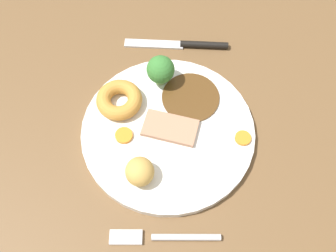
{
  "coord_description": "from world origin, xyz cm",
  "views": [
    {
      "loc": [
        -24.5,
        -3.07,
        57.14
      ],
      "look_at": [
        2.68,
        -0.58,
        6.0
      ],
      "focal_mm": 40.73,
      "sensor_mm": 36.0,
      "label": 1
    }
  ],
  "objects_px": {
    "meat_slice_main": "(170,128)",
    "fork": "(161,237)",
    "roast_potato_left": "(140,171)",
    "carrot_coin_front": "(124,135)",
    "yorkshire_pudding": "(119,100)",
    "broccoli_floret": "(161,70)",
    "dinner_plate": "(168,131)",
    "knife": "(185,45)",
    "carrot_coin_back": "(243,138)"
  },
  "relations": [
    {
      "from": "meat_slice_main",
      "to": "fork",
      "type": "xyz_separation_m",
      "value": [
        -0.16,
        -0.0,
        -0.01
      ]
    },
    {
      "from": "roast_potato_left",
      "to": "carrot_coin_front",
      "type": "distance_m",
      "value": 0.07
    },
    {
      "from": "yorkshire_pudding",
      "to": "roast_potato_left",
      "type": "bearing_deg",
      "value": -158.04
    },
    {
      "from": "yorkshire_pudding",
      "to": "fork",
      "type": "distance_m",
      "value": 0.22
    },
    {
      "from": "broccoli_floret",
      "to": "roast_potato_left",
      "type": "bearing_deg",
      "value": 175.71
    },
    {
      "from": "dinner_plate",
      "to": "meat_slice_main",
      "type": "relative_size",
      "value": 3.25
    },
    {
      "from": "meat_slice_main",
      "to": "roast_potato_left",
      "type": "height_order",
      "value": "roast_potato_left"
    },
    {
      "from": "yorkshire_pudding",
      "to": "knife",
      "type": "xyz_separation_m",
      "value": [
        0.14,
        -0.1,
        -0.02
      ]
    },
    {
      "from": "meat_slice_main",
      "to": "carrot_coin_back",
      "type": "relative_size",
      "value": 3.35
    },
    {
      "from": "meat_slice_main",
      "to": "knife",
      "type": "xyz_separation_m",
      "value": [
        0.18,
        -0.01,
        -0.01
      ]
    },
    {
      "from": "roast_potato_left",
      "to": "fork",
      "type": "distance_m",
      "value": 0.09
    },
    {
      "from": "broccoli_floret",
      "to": "fork",
      "type": "bearing_deg",
      "value": -174.18
    },
    {
      "from": "yorkshire_pudding",
      "to": "roast_potato_left",
      "type": "relative_size",
      "value": 1.67
    },
    {
      "from": "meat_slice_main",
      "to": "roast_potato_left",
      "type": "xyz_separation_m",
      "value": [
        -0.08,
        0.04,
        0.01
      ]
    },
    {
      "from": "broccoli_floret",
      "to": "knife",
      "type": "distance_m",
      "value": 0.1
    },
    {
      "from": "dinner_plate",
      "to": "carrot_coin_back",
      "type": "xyz_separation_m",
      "value": [
        -0.01,
        -0.12,
        0.01
      ]
    },
    {
      "from": "dinner_plate",
      "to": "roast_potato_left",
      "type": "relative_size",
      "value": 6.15
    },
    {
      "from": "roast_potato_left",
      "to": "knife",
      "type": "height_order",
      "value": "roast_potato_left"
    },
    {
      "from": "carrot_coin_back",
      "to": "fork",
      "type": "xyz_separation_m",
      "value": [
        -0.16,
        0.11,
        -0.01
      ]
    },
    {
      "from": "yorkshire_pudding",
      "to": "carrot_coin_back",
      "type": "bearing_deg",
      "value": -102.99
    },
    {
      "from": "carrot_coin_front",
      "to": "knife",
      "type": "xyz_separation_m",
      "value": [
        0.2,
        -0.08,
        -0.01
      ]
    },
    {
      "from": "meat_slice_main",
      "to": "knife",
      "type": "relative_size",
      "value": 0.45
    },
    {
      "from": "broccoli_floret",
      "to": "fork",
      "type": "height_order",
      "value": "broccoli_floret"
    },
    {
      "from": "carrot_coin_front",
      "to": "broccoli_floret",
      "type": "distance_m",
      "value": 0.12
    },
    {
      "from": "roast_potato_left",
      "to": "carrot_coin_back",
      "type": "height_order",
      "value": "roast_potato_left"
    },
    {
      "from": "dinner_plate",
      "to": "carrot_coin_front",
      "type": "bearing_deg",
      "value": 105.64
    },
    {
      "from": "roast_potato_left",
      "to": "carrot_coin_front",
      "type": "xyz_separation_m",
      "value": [
        0.06,
        0.03,
        -0.02
      ]
    },
    {
      "from": "carrot_coin_back",
      "to": "roast_potato_left",
      "type": "bearing_deg",
      "value": 116.64
    },
    {
      "from": "roast_potato_left",
      "to": "meat_slice_main",
      "type": "bearing_deg",
      "value": -24.03
    },
    {
      "from": "carrot_coin_front",
      "to": "carrot_coin_back",
      "type": "distance_m",
      "value": 0.18
    },
    {
      "from": "meat_slice_main",
      "to": "yorkshire_pudding",
      "type": "height_order",
      "value": "yorkshire_pudding"
    },
    {
      "from": "yorkshire_pudding",
      "to": "carrot_coin_front",
      "type": "distance_m",
      "value": 0.06
    },
    {
      "from": "yorkshire_pudding",
      "to": "roast_potato_left",
      "type": "height_order",
      "value": "roast_potato_left"
    },
    {
      "from": "dinner_plate",
      "to": "meat_slice_main",
      "type": "distance_m",
      "value": 0.01
    },
    {
      "from": "fork",
      "to": "knife",
      "type": "distance_m",
      "value": 0.34
    },
    {
      "from": "carrot_coin_back",
      "to": "meat_slice_main",
      "type": "bearing_deg",
      "value": 86.67
    },
    {
      "from": "carrot_coin_back",
      "to": "fork",
      "type": "relative_size",
      "value": 0.16
    },
    {
      "from": "meat_slice_main",
      "to": "broccoli_floret",
      "type": "height_order",
      "value": "broccoli_floret"
    },
    {
      "from": "knife",
      "to": "broccoli_floret",
      "type": "bearing_deg",
      "value": 66.22
    },
    {
      "from": "roast_potato_left",
      "to": "yorkshire_pudding",
      "type": "bearing_deg",
      "value": 21.96
    },
    {
      "from": "fork",
      "to": "yorkshire_pudding",
      "type": "bearing_deg",
      "value": -71.86
    },
    {
      "from": "carrot_coin_back",
      "to": "knife",
      "type": "bearing_deg",
      "value": 28.55
    },
    {
      "from": "dinner_plate",
      "to": "fork",
      "type": "relative_size",
      "value": 1.76
    },
    {
      "from": "roast_potato_left",
      "to": "broccoli_floret",
      "type": "height_order",
      "value": "broccoli_floret"
    },
    {
      "from": "dinner_plate",
      "to": "fork",
      "type": "height_order",
      "value": "dinner_plate"
    },
    {
      "from": "dinner_plate",
      "to": "meat_slice_main",
      "type": "height_order",
      "value": "meat_slice_main"
    },
    {
      "from": "dinner_plate",
      "to": "yorkshire_pudding",
      "type": "distance_m",
      "value": 0.09
    },
    {
      "from": "meat_slice_main",
      "to": "roast_potato_left",
      "type": "bearing_deg",
      "value": 155.97
    },
    {
      "from": "yorkshire_pudding",
      "to": "knife",
      "type": "relative_size",
      "value": 0.39
    },
    {
      "from": "yorkshire_pudding",
      "to": "fork",
      "type": "xyz_separation_m",
      "value": [
        -0.2,
        -0.09,
        -0.02
      ]
    }
  ]
}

